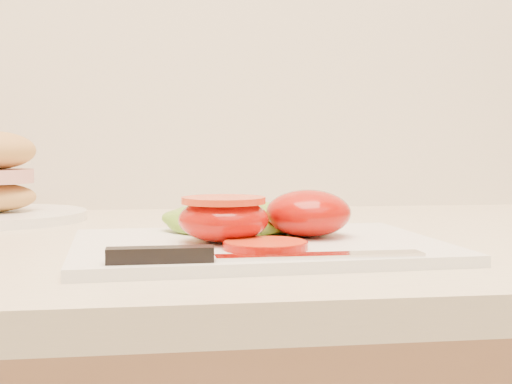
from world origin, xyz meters
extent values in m
cube|color=white|center=(-0.46, 1.56, 0.94)|extent=(0.35, 0.26, 0.01)
ellipsoid|color=#B21600|center=(-0.40, 1.58, 0.96)|extent=(0.08, 0.08, 0.05)
ellipsoid|color=#B21600|center=(-0.49, 1.56, 0.96)|extent=(0.08, 0.08, 0.04)
cylinder|color=red|center=(-0.49, 1.56, 0.98)|extent=(0.08, 0.08, 0.01)
cylinder|color=#D84C24|center=(-0.46, 1.51, 0.94)|extent=(0.07, 0.07, 0.01)
ellipsoid|color=#89AF2E|center=(-0.47, 1.63, 0.95)|extent=(0.17, 0.14, 0.03)
ellipsoid|color=#89AF2E|center=(-0.43, 1.64, 0.95)|extent=(0.14, 0.13, 0.02)
cube|color=silver|center=(-0.42, 1.46, 0.94)|extent=(0.17, 0.02, 0.00)
cube|color=black|center=(-0.55, 1.45, 0.95)|extent=(0.08, 0.02, 0.01)
camera|label=1|loc=(-0.55, 0.91, 1.03)|focal=50.00mm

